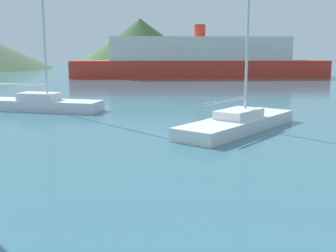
{
  "coord_description": "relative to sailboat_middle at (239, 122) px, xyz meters",
  "views": [
    {
      "loc": [
        -4.68,
        1.33,
        3.61
      ],
      "look_at": [
        -0.79,
        14.0,
        1.2
      ],
      "focal_mm": 45.0,
      "sensor_mm": 36.0,
      "label": 1
    }
  ],
  "objects": [
    {
      "name": "sailboat_middle",
      "position": [
        0.0,
        0.0,
        0.0
      ],
      "size": [
        7.57,
        6.12,
        7.04
      ],
      "rotation": [
        0.0,
        0.0,
        0.61
      ],
      "color": "white",
      "rests_on": "ground_plane"
    },
    {
      "name": "hill_central",
      "position": [
        11.02,
        65.69,
        4.46
      ],
      "size": [
        26.96,
        26.96,
        9.65
      ],
      "color": "#3D6038",
      "rests_on": "ground_plane"
    },
    {
      "name": "ferry_distant",
      "position": [
        11.94,
        35.67,
        1.94
      ],
      "size": [
        33.91,
        13.71,
        6.86
      ],
      "rotation": [
        0.0,
        0.0,
        -0.24
      ],
      "color": "red",
      "rests_on": "ground_plane"
    },
    {
      "name": "sailboat_outer",
      "position": [
        -8.66,
        9.32,
        0.06
      ],
      "size": [
        7.58,
        5.59,
        8.51
      ],
      "rotation": [
        0.0,
        0.0,
        -0.54
      ],
      "color": "silver",
      "rests_on": "ground_plane"
    }
  ]
}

